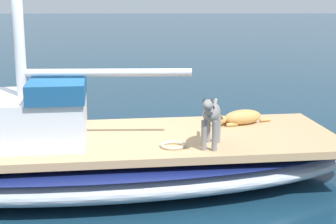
# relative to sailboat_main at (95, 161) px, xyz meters

# --- Properties ---
(ground_plane) EXTENTS (120.00, 120.00, 0.00)m
(ground_plane) POSITION_rel_sailboat_main_xyz_m (0.00, 0.00, -0.34)
(ground_plane) COLOR #143347
(sailboat_main) EXTENTS (3.26, 7.46, 0.66)m
(sailboat_main) POSITION_rel_sailboat_main_xyz_m (0.00, 0.00, 0.00)
(sailboat_main) COLOR #B2B7C1
(sailboat_main) RESTS_ON ground
(cabin_house) EXTENTS (1.63, 2.36, 0.84)m
(cabin_house) POSITION_rel_sailboat_main_xyz_m (-0.13, 1.11, 0.67)
(cabin_house) COLOR silver
(cabin_house) RESTS_ON sailboat_main
(dog_grey) EXTENTS (0.93, 0.34, 0.70)m
(dog_grey) POSITION_rel_sailboat_main_xyz_m (-0.48, -1.52, 0.75)
(dog_grey) COLOR gray
(dog_grey) RESTS_ON sailboat_main
(dog_tan) EXTENTS (0.45, 0.92, 0.22)m
(dog_tan) POSITION_rel_sailboat_main_xyz_m (0.67, -2.09, 0.43)
(dog_tan) COLOR tan
(dog_tan) RESTS_ON sailboat_main
(deck_winch) EXTENTS (0.16, 0.16, 0.21)m
(deck_winch) POSITION_rel_sailboat_main_xyz_m (0.91, -1.74, 0.42)
(deck_winch) COLOR #B7B7BC
(deck_winch) RESTS_ON sailboat_main
(coiled_rope) EXTENTS (0.32, 0.32, 0.04)m
(coiled_rope) POSITION_rel_sailboat_main_xyz_m (-0.46, -1.05, 0.35)
(coiled_rope) COLOR beige
(coiled_rope) RESTS_ON sailboat_main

